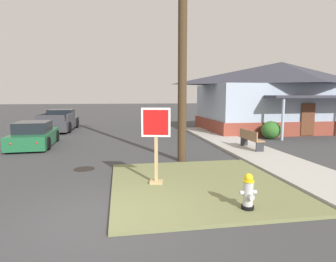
# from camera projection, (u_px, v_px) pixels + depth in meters

# --- Properties ---
(ground_plane) EXTENTS (160.00, 160.00, 0.00)m
(ground_plane) POSITION_uv_depth(u_px,v_px,m) (102.00, 221.00, 5.85)
(ground_plane) COLOR #3D3D3F
(grass_corner_patch) EXTENTS (4.85, 5.17, 0.08)m
(grass_corner_patch) POSITION_uv_depth(u_px,v_px,m) (199.00, 184.00, 8.10)
(grass_corner_patch) COLOR olive
(grass_corner_patch) RESTS_ON ground
(sidewalk_strip) EXTENTS (2.20, 17.70, 0.12)m
(sidewalk_strip) POSITION_uv_depth(u_px,v_px,m) (249.00, 150.00, 13.03)
(sidewalk_strip) COLOR #B2AFA8
(sidewalk_strip) RESTS_ON ground
(fire_hydrant) EXTENTS (0.38, 0.34, 0.80)m
(fire_hydrant) POSITION_uv_depth(u_px,v_px,m) (248.00, 192.00, 6.21)
(fire_hydrant) COLOR black
(fire_hydrant) RESTS_ON grass_corner_patch
(stop_sign) EXTENTS (0.78, 0.36, 2.14)m
(stop_sign) POSITION_uv_depth(u_px,v_px,m) (156.00, 146.00, 7.92)
(stop_sign) COLOR tan
(stop_sign) RESTS_ON grass_corner_patch
(manhole_cover) EXTENTS (0.70, 0.70, 0.02)m
(manhole_cover) POSITION_uv_depth(u_px,v_px,m) (84.00, 169.00, 9.91)
(manhole_cover) COLOR black
(manhole_cover) RESTS_ON ground
(parked_sedan_green) EXTENTS (2.02, 4.21, 1.25)m
(parked_sedan_green) POSITION_uv_depth(u_px,v_px,m) (34.00, 136.00, 14.30)
(parked_sedan_green) COLOR #1E6038
(parked_sedan_green) RESTS_ON ground
(pickup_truck_charcoal) EXTENTS (2.22, 5.23, 1.48)m
(pickup_truck_charcoal) POSITION_uv_depth(u_px,v_px,m) (59.00, 122.00, 20.78)
(pickup_truck_charcoal) COLOR #38383D
(pickup_truck_charcoal) RESTS_ON ground
(street_bench) EXTENTS (0.43, 1.68, 0.85)m
(street_bench) POSITION_uv_depth(u_px,v_px,m) (250.00, 138.00, 13.05)
(street_bench) COLOR #93704C
(street_bench) RESTS_ON sidewalk_strip
(utility_pole) EXTENTS (1.30, 0.33, 9.88)m
(utility_pole) POSITION_uv_depth(u_px,v_px,m) (183.00, 26.00, 10.49)
(utility_pole) COLOR #42301E
(utility_pole) RESTS_ON ground
(corner_house) EXTENTS (11.45, 8.00, 4.90)m
(corner_house) POSITION_uv_depth(u_px,v_px,m) (280.00, 96.00, 20.64)
(corner_house) COLOR brown
(corner_house) RESTS_ON ground
(shrub_near_porch) EXTENTS (1.10, 1.10, 1.05)m
(shrub_near_porch) POSITION_uv_depth(u_px,v_px,m) (271.00, 130.00, 16.64)
(shrub_near_porch) COLOR #326928
(shrub_near_porch) RESTS_ON ground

